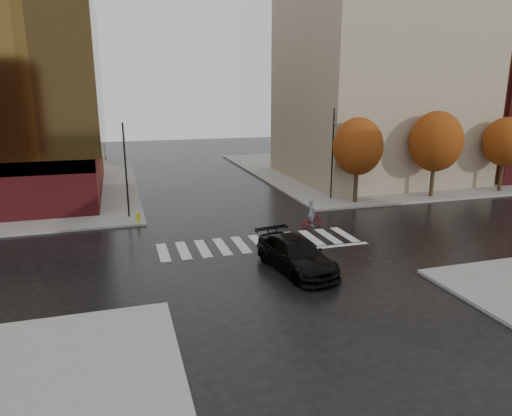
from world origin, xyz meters
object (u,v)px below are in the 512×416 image
Objects in this scene: fire_hydrant at (138,217)px; traffic_light_nw at (125,165)px; cyclist at (312,218)px; traffic_light_ne at (333,148)px; sedan at (296,255)px.

traffic_light_nw is at bearing 108.38° from fire_hydrant.
cyclist is 0.26× the size of traffic_light_ne.
traffic_light_nw is 15.77m from traffic_light_ne.
traffic_light_ne reaches higher than sedan.
cyclist is 2.82× the size of fire_hydrant.
sedan reaches higher than fire_hydrant.
traffic_light_ne reaches higher than traffic_light_nw.
sedan is 15.69m from traffic_light_ne.
cyclist is 0.29× the size of traffic_light_nw.
traffic_light_nw is at bearing -4.79° from traffic_light_ne.
traffic_light_ne is (8.20, 12.94, 3.39)m from sedan.
traffic_light_ne is at bearing 102.95° from traffic_light_nw.
sedan is at bearing 49.70° from traffic_light_ne.
fire_hydrant is (-15.20, -2.50, -3.66)m from traffic_light_ne.
traffic_light_nw is at bearing 48.65° from cyclist.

